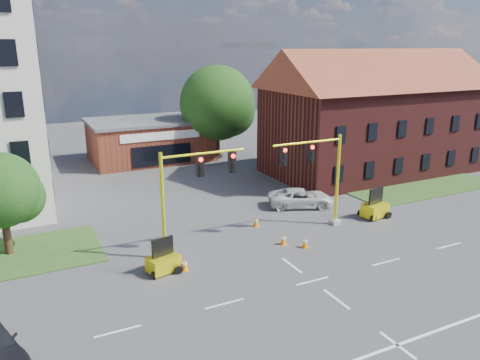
{
  "coord_description": "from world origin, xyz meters",
  "views": [
    {
      "loc": [
        -13.0,
        -17.87,
        11.73
      ],
      "look_at": [
        0.75,
        10.0,
        2.76
      ],
      "focal_mm": 35.0,
      "sensor_mm": 36.0,
      "label": 1
    }
  ],
  "objects_px": {
    "signal_mast_west": "(190,189)",
    "pickup_white": "(301,198)",
    "trailer_east": "(375,209)",
    "signal_mast_east": "(318,171)",
    "trailer_west": "(163,262)"
  },
  "relations": [
    {
      "from": "trailer_east",
      "to": "pickup_white",
      "type": "xyz_separation_m",
      "value": [
        -3.4,
        4.26,
        0.04
      ]
    },
    {
      "from": "trailer_west",
      "to": "trailer_east",
      "type": "height_order",
      "value": "trailer_east"
    },
    {
      "from": "signal_mast_west",
      "to": "pickup_white",
      "type": "distance_m",
      "value": 11.53
    },
    {
      "from": "trailer_east",
      "to": "pickup_white",
      "type": "distance_m",
      "value": 5.45
    },
    {
      "from": "signal_mast_west",
      "to": "trailer_east",
      "type": "distance_m",
      "value": 14.06
    },
    {
      "from": "signal_mast_east",
      "to": "pickup_white",
      "type": "relative_size",
      "value": 1.26
    },
    {
      "from": "signal_mast_east",
      "to": "pickup_white",
      "type": "bearing_deg",
      "value": 69.02
    },
    {
      "from": "signal_mast_west",
      "to": "signal_mast_east",
      "type": "height_order",
      "value": "same"
    },
    {
      "from": "signal_mast_west",
      "to": "signal_mast_east",
      "type": "bearing_deg",
      "value": 0.0
    },
    {
      "from": "signal_mast_west",
      "to": "signal_mast_east",
      "type": "distance_m",
      "value": 8.71
    },
    {
      "from": "signal_mast_east",
      "to": "pickup_white",
      "type": "xyz_separation_m",
      "value": [
        1.57,
        4.09,
        -3.24
      ]
    },
    {
      "from": "trailer_east",
      "to": "pickup_white",
      "type": "bearing_deg",
      "value": 118.04
    },
    {
      "from": "signal_mast_east",
      "to": "trailer_west",
      "type": "relative_size",
      "value": 3.31
    },
    {
      "from": "signal_mast_west",
      "to": "trailer_west",
      "type": "height_order",
      "value": "signal_mast_west"
    },
    {
      "from": "trailer_west",
      "to": "trailer_east",
      "type": "distance_m",
      "value": 15.98
    }
  ]
}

